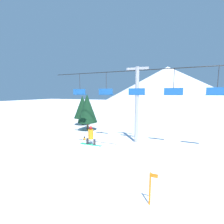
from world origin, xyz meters
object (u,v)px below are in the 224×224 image
object	(u,v)px
distant_skier	(85,142)
pine_tree_near	(87,108)
snowboarder	(91,136)
trail_marker	(150,188)
snow_ramp	(83,167)

from	to	relation	value
distant_skier	pine_tree_near	bearing A→B (deg)	118.98
pine_tree_near	distant_skier	xyz separation A→B (m)	(3.68, -6.65, -2.71)
snowboarder	pine_tree_near	xyz separation A→B (m)	(-6.93, 10.88, 0.60)
pine_tree_near	distant_skier	size ratio (longest dim) A/B	4.50
snowboarder	trail_marker	world-z (taller)	snowboarder
snow_ramp	snowboarder	world-z (taller)	snowboarder
snowboarder	trail_marker	bearing A→B (deg)	-17.88
pine_tree_near	distant_skier	bearing A→B (deg)	-61.02
snow_ramp	pine_tree_near	size ratio (longest dim) A/B	0.67
pine_tree_near	snow_ramp	bearing A→B (deg)	-59.90
pine_tree_near	trail_marker	bearing A→B (deg)	-47.80
distant_skier	snowboarder	bearing A→B (deg)	-52.52
trail_marker	distant_skier	size ratio (longest dim) A/B	1.40
snow_ramp	snowboarder	size ratio (longest dim) A/B	2.36
pine_tree_near	trail_marker	world-z (taller)	pine_tree_near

